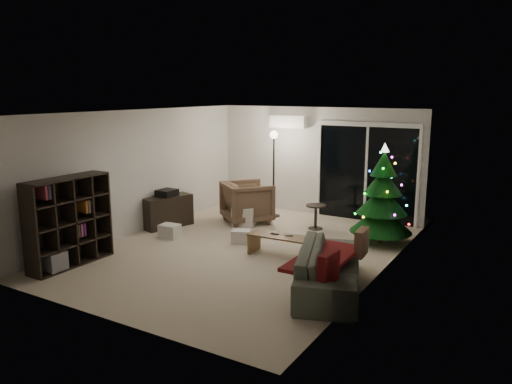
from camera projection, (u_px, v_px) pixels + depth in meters
The scene contains 18 objects.
room at pixel (302, 185), 9.94m from camera, with size 6.50×7.51×2.60m.
bookshelf at pixel (62, 220), 8.32m from camera, with size 0.38×1.49×1.49m, color black, non-canonical shape.
media_cabinet at pixel (168, 211), 10.64m from camera, with size 0.40×1.07×0.67m, color black.
stereo at pixel (167, 193), 10.56m from camera, with size 0.34×0.40×0.14m, color black.
armchair at pixel (247, 202), 11.00m from camera, with size 0.97×1.00×0.91m, color brown.
ottoman at pixel (244, 216), 10.77m from camera, with size 0.46×0.46×0.42m, color silver.
cardboard_box_a at pixel (170, 231), 9.88m from camera, with size 0.38×0.29×0.27m, color silver.
cardboard_box_b at pixel (241, 236), 9.55m from camera, with size 0.36×0.27×0.25m, color silver.
side_table at pixel (316, 217), 10.48m from camera, with size 0.42×0.42×0.52m, color black.
floor_lamp at pixel (274, 175), 11.41m from camera, with size 0.31×0.31×1.93m, color black.
sofa at pixel (329, 268), 7.28m from camera, with size 2.19×0.85×0.64m, color #4C4E49.
sofa_throw at pixel (323, 258), 7.31m from camera, with size 0.68×1.58×0.05m, color maroon.
cushion_a at pixel (362, 243), 7.65m from camera, with size 0.13×0.42×0.42m, color brown.
cushion_b at pixel (329, 268), 6.56m from camera, with size 0.13×0.42×0.42m, color maroon.
coffee_table at pixel (282, 246), 8.73m from camera, with size 1.22×0.43×0.39m, color brown, non-canonical shape.
remote_a at pixel (275, 234), 8.76m from camera, with size 0.15×0.05×0.02m, color black.
remote_b at pixel (289, 235), 8.68m from camera, with size 0.14×0.04×0.02m, color slate.
christmas_tree at pixel (382, 194), 9.41m from camera, with size 1.19×1.19×1.91m, color #0B3D13.
Camera 1 is at (4.66, -7.37, 2.87)m, focal length 35.00 mm.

